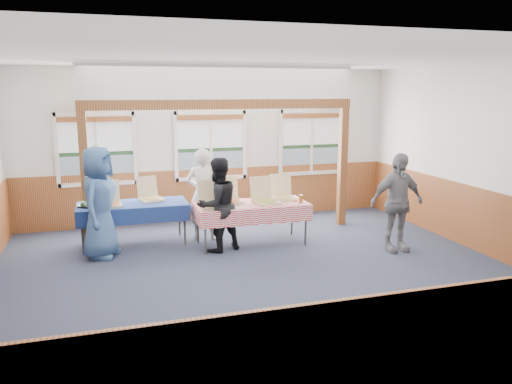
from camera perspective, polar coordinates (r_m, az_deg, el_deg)
floor at (r=7.69m, az=0.37°, el=-9.37°), size 8.00×8.00×0.00m
ceiling at (r=7.19m, az=0.40°, el=15.18°), size 8.00×8.00×0.00m
wall_back at (r=10.64m, az=-5.24°, el=5.33°), size 8.00×0.00×8.00m
wall_front at (r=4.14m, az=14.98°, el=-4.91°), size 8.00×0.00×8.00m
wall_right at (r=9.27m, az=24.76°, el=3.40°), size 0.00×8.00×8.00m
wainscot_back at (r=10.78m, az=-5.12°, el=-0.24°), size 7.98×0.05×1.10m
wainscot_front at (r=4.56m, az=14.09°, el=-17.59°), size 7.98×0.05×1.10m
wainscot_right at (r=9.44m, az=24.12°, el=-2.92°), size 0.05×6.98×1.10m
window_left at (r=10.37m, az=-17.79°, el=5.10°), size 1.56×0.10×1.46m
window_mid at (r=10.59m, az=-5.21°, el=5.73°), size 1.56×0.10×1.46m
window_right at (r=11.28m, az=6.38°, el=6.06°), size 1.56×0.10×1.46m
post_left at (r=9.29m, az=-18.91°, el=1.36°), size 0.15×0.15×2.40m
post_right at (r=10.38m, az=9.85°, el=2.82°), size 0.15×0.15×2.40m
cross_beam at (r=9.40m, az=-3.83°, el=9.98°), size 5.15×0.18×0.18m
table_left at (r=9.21m, az=-13.90°, el=-1.60°), size 2.10×1.54×0.76m
table_right at (r=8.95m, az=-0.53°, el=-1.63°), size 2.18×1.49×0.76m
pizza_box_a at (r=9.07m, az=-16.44°, el=-1.15°), size 0.43×0.51×0.44m
pizza_box_b at (r=9.36m, az=-11.92°, el=-0.55°), size 0.49×0.55×0.42m
pizza_box_c at (r=8.65m, az=-5.12°, el=-1.32°), size 0.41×0.49×0.43m
pizza_box_d at (r=9.01m, az=-3.02°, el=-0.77°), size 0.39×0.48×0.43m
pizza_box_e at (r=8.92m, az=1.11°, el=-0.87°), size 0.48×0.56×0.46m
pizza_box_f at (r=9.25m, az=3.10°, el=-0.44°), size 0.45×0.53×0.45m
veggie_tray at (r=9.19m, az=-18.59°, el=-1.35°), size 0.38×0.38×0.09m
drink_glass at (r=8.96m, az=5.14°, el=-0.81°), size 0.07×0.07×0.15m
woman_white at (r=9.27m, az=-6.05°, el=-0.27°), size 0.73×0.60×1.71m
woman_black at (r=8.58m, az=-4.40°, el=-1.47°), size 0.96×0.86×1.63m
man_blue at (r=8.60m, az=-17.49°, el=-1.16°), size 0.89×1.07×1.86m
person_grey at (r=8.89m, az=15.79°, el=-1.16°), size 1.01×0.44×1.71m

